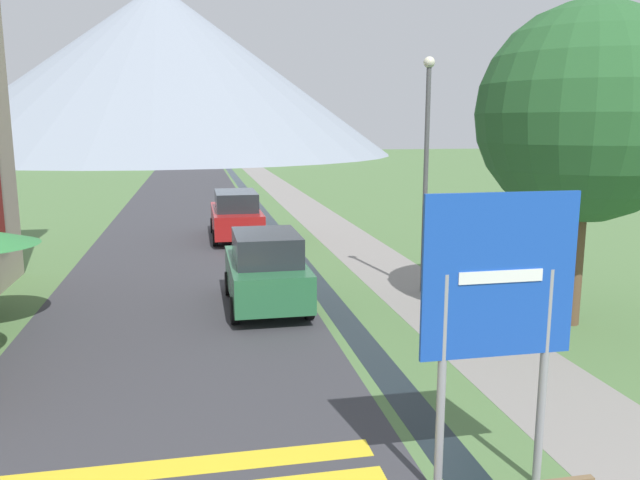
{
  "coord_description": "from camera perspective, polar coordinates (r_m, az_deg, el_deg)",
  "views": [
    {
      "loc": [
        -1.96,
        -2.67,
        4.32
      ],
      "look_at": [
        0.57,
        10.0,
        1.9
      ],
      "focal_mm": 35.0,
      "sensor_mm": 36.0,
      "label": 1
    }
  ],
  "objects": [
    {
      "name": "parked_car_near",
      "position": [
        14.84,
        -4.96,
        -2.72
      ],
      "size": [
        1.83,
        3.84,
        1.82
      ],
      "color": "#28663D",
      "rests_on": "ground_plane"
    },
    {
      "name": "road_sign",
      "position": [
        7.36,
        15.97,
        -5.46
      ],
      "size": [
        1.84,
        0.11,
        3.58
      ],
      "color": "gray",
      "rests_on": "ground_plane"
    },
    {
      "name": "road",
      "position": [
        32.96,
        -12.15,
        2.84
      ],
      "size": [
        6.4,
        60.0,
        0.01
      ],
      "color": "#38383D",
      "rests_on": "ground_plane"
    },
    {
      "name": "streetlamp",
      "position": [
        16.02,
        9.69,
        7.39
      ],
      "size": [
        0.28,
        0.28,
        5.93
      ],
      "color": "#515156",
      "rests_on": "ground_plane"
    },
    {
      "name": "tree_by_path",
      "position": [
        14.19,
        23.14,
        10.52
      ],
      "size": [
        4.5,
        4.5,
        6.76
      ],
      "color": "brown",
      "rests_on": "ground_plane"
    },
    {
      "name": "footpath",
      "position": [
        33.42,
        -1.62,
        3.18
      ],
      "size": [
        2.2,
        60.0,
        0.01
      ],
      "color": "gray",
      "rests_on": "ground_plane"
    },
    {
      "name": "drainage_channel",
      "position": [
        33.11,
        -5.72,
        3.06
      ],
      "size": [
        0.6,
        60.0,
        0.0
      ],
      "color": "black",
      "rests_on": "ground_plane"
    },
    {
      "name": "ground_plane",
      "position": [
        23.16,
        -6.24,
        -0.2
      ],
      "size": [
        160.0,
        160.0,
        0.0
      ],
      "primitive_type": "plane",
      "color": "#517542"
    },
    {
      "name": "mountain_distant",
      "position": [
        92.74,
        -14.29,
        14.76
      ],
      "size": [
        63.79,
        63.79,
        23.12
      ],
      "color": "gray",
      "rests_on": "ground_plane"
    },
    {
      "name": "parked_car_far",
      "position": [
        23.84,
        -7.69,
        2.29
      ],
      "size": [
        1.87,
        4.59,
        1.82
      ],
      "color": "#A31919",
      "rests_on": "ground_plane"
    }
  ]
}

